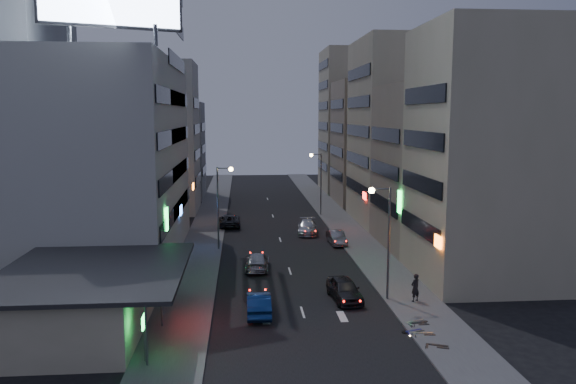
{
  "coord_description": "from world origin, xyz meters",
  "views": [
    {
      "loc": [
        -3.94,
        -31.86,
        13.14
      ],
      "look_at": [
        0.07,
        16.74,
        6.38
      ],
      "focal_mm": 35.0,
      "sensor_mm": 36.0,
      "label": 1
    }
  ],
  "objects": [
    {
      "name": "sidewalk_left",
      "position": [
        -8.0,
        30.0,
        0.06
      ],
      "size": [
        4.0,
        120.0,
        0.12
      ],
      "primitive_type": "cube",
      "color": "#4C4C4F",
      "rests_on": "ground"
    },
    {
      "name": "food_court",
      "position": [
        -13.9,
        2.0,
        1.98
      ],
      "size": [
        11.0,
        13.0,
        3.88
      ],
      "color": "#B2A58B",
      "rests_on": "ground"
    },
    {
      "name": "shophouse_far",
      "position": [
        15.0,
        35.0,
        11.0
      ],
      "size": [
        10.0,
        14.0,
        22.0
      ],
      "primitive_type": "cube",
      "color": "#B2A58B",
      "rests_on": "ground"
    },
    {
      "name": "street_lamp_left",
      "position": [
        -5.9,
        22.0,
        5.36
      ],
      "size": [
        1.6,
        0.44,
        8.02
      ],
      "color": "#595B60",
      "rests_on": "sidewalk_left"
    },
    {
      "name": "far_left_b",
      "position": [
        -16.0,
        58.0,
        7.5
      ],
      "size": [
        12.0,
        10.0,
        15.0
      ],
      "primitive_type": "cube",
      "color": "gray",
      "rests_on": "ground"
    },
    {
      "name": "street_lamp_right_far",
      "position": [
        5.9,
        40.0,
        5.36
      ],
      "size": [
        1.6,
        0.44,
        8.02
      ],
      "color": "#595B60",
      "rests_on": "sidewalk_right"
    },
    {
      "name": "shophouse_mid",
      "position": [
        15.5,
        22.0,
        8.0
      ],
      "size": [
        11.0,
        12.0,
        16.0
      ],
      "primitive_type": "cube",
      "color": "gray",
      "rests_on": "ground"
    },
    {
      "name": "parked_car_right_far",
      "position": [
        3.22,
        28.76,
        0.74
      ],
      "size": [
        2.6,
        5.28,
        1.48
      ],
      "primitive_type": "imported",
      "rotation": [
        0.0,
        0.0,
        -0.11
      ],
      "color": "#AAACB2",
      "rests_on": "ground"
    },
    {
      "name": "scooter_blue",
      "position": [
        6.88,
        0.29,
        0.62
      ],
      "size": [
        1.0,
        1.71,
        0.99
      ],
      "primitive_type": null,
      "rotation": [
        0.0,
        0.0,
        1.87
      ],
      "color": "navy",
      "rests_on": "sidewalk_right"
    },
    {
      "name": "scooter_silver_b",
      "position": [
        7.48,
        1.81,
        0.72
      ],
      "size": [
        1.35,
        2.06,
        1.2
      ],
      "primitive_type": null,
      "rotation": [
        0.0,
        0.0,
        1.96
      ],
      "color": "#B3B7BB",
      "rests_on": "sidewalk_right"
    },
    {
      "name": "parked_car_right_mid",
      "position": [
        5.6,
        23.52,
        0.68
      ],
      "size": [
        1.65,
        4.22,
        1.37
      ],
      "primitive_type": "imported",
      "rotation": [
        0.0,
        0.0,
        0.05
      ],
      "color": "gray",
      "rests_on": "ground"
    },
    {
      "name": "sidewalk_right",
      "position": [
        8.0,
        30.0,
        0.06
      ],
      "size": [
        4.0,
        120.0,
        0.12
      ],
      "primitive_type": "cube",
      "color": "#4C4C4F",
      "rests_on": "ground"
    },
    {
      "name": "white_building",
      "position": [
        -17.0,
        20.0,
        9.0
      ],
      "size": [
        14.0,
        24.0,
        18.0
      ],
      "primitive_type": "cube",
      "color": "#A4A49F",
      "rests_on": "ground"
    },
    {
      "name": "street_lamp_right_near",
      "position": [
        5.9,
        6.0,
        5.36
      ],
      "size": [
        1.6,
        0.44,
        8.02
      ],
      "color": "#595B60",
      "rests_on": "sidewalk_right"
    },
    {
      "name": "scooter_black_b",
      "position": [
        7.58,
        1.3,
        0.68
      ],
      "size": [
        0.7,
        1.87,
        1.13
      ],
      "primitive_type": null,
      "rotation": [
        0.0,
        0.0,
        1.62
      ],
      "color": "black",
      "rests_on": "sidewalk_right"
    },
    {
      "name": "shophouse_near",
      "position": [
        15.0,
        10.5,
        10.0
      ],
      "size": [
        10.0,
        11.0,
        20.0
      ],
      "primitive_type": "cube",
      "color": "#B2A58B",
      "rests_on": "ground"
    },
    {
      "name": "ground",
      "position": [
        0.0,
        0.0,
        0.0
      ],
      "size": [
        180.0,
        180.0,
        0.0
      ],
      "primitive_type": "plane",
      "color": "black",
      "rests_on": "ground"
    },
    {
      "name": "person",
      "position": [
        8.07,
        5.24,
        1.11
      ],
      "size": [
        0.86,
        0.77,
        1.98
      ],
      "primitive_type": "imported",
      "rotation": [
        0.0,
        0.0,
        3.66
      ],
      "color": "black",
      "rests_on": "sidewalk_right"
    },
    {
      "name": "road_car_silver",
      "position": [
        -2.73,
        14.79,
        0.71
      ],
      "size": [
        2.33,
        5.01,
        1.41
      ],
      "primitive_type": "imported",
      "rotation": [
        0.0,
        0.0,
        3.07
      ],
      "color": "#A4A6AD",
      "rests_on": "ground"
    },
    {
      "name": "grey_tower",
      "position": [
        -26.0,
        23.0,
        17.0
      ],
      "size": [
        10.0,
        14.0,
        34.0
      ],
      "primitive_type": "cube",
      "color": "gray",
      "rests_on": "ground"
    },
    {
      "name": "parked_car_left",
      "position": [
        -5.5,
        33.57,
        0.71
      ],
      "size": [
        2.6,
        5.22,
        1.42
      ],
      "primitive_type": "imported",
      "rotation": [
        0.0,
        0.0,
        3.19
      ],
      "color": "#242529",
      "rests_on": "ground"
    },
    {
      "name": "far_right_a",
      "position": [
        15.5,
        50.0,
        9.0
      ],
      "size": [
        11.0,
        12.0,
        18.0
      ],
      "primitive_type": "cube",
      "color": "gray",
      "rests_on": "ground"
    },
    {
      "name": "road_car_blue",
      "position": [
        -2.94,
        3.86,
        0.74
      ],
      "size": [
        1.57,
        4.49,
        1.48
      ],
      "primitive_type": "imported",
      "rotation": [
        0.0,
        0.0,
        3.14
      ],
      "color": "navy",
      "rests_on": "ground"
    },
    {
      "name": "scooter_black_a",
      "position": [
        7.66,
        -2.41,
        0.69
      ],
      "size": [
        1.28,
        1.97,
        1.14
      ],
      "primitive_type": null,
      "rotation": [
        0.0,
        0.0,
        1.19
      ],
      "color": "black",
      "rests_on": "sidewalk_right"
    },
    {
      "name": "far_left_a",
      "position": [
        -15.5,
        45.0,
        10.0
      ],
      "size": [
        11.0,
        10.0,
        20.0
      ],
      "primitive_type": "cube",
      "color": "#A4A49F",
      "rests_on": "ground"
    },
    {
      "name": "parked_car_right_near",
      "position": [
        3.25,
        6.29,
        0.79
      ],
      "size": [
        2.3,
        4.8,
        1.58
      ],
      "primitive_type": "imported",
      "rotation": [
        0.0,
        0.0,
        0.09
      ],
      "color": "#232428",
      "rests_on": "ground"
    },
    {
      "name": "far_right_b",
      "position": [
        16.0,
        64.0,
        12.0
      ],
      "size": [
        12.0,
        12.0,
        24.0
      ],
      "primitive_type": "cube",
      "color": "#B2A58B",
      "rests_on": "ground"
    },
    {
      "name": "scooter_silver_a",
      "position": [
        7.44,
        -0.39,
        0.68
      ],
      "size": [
        0.78,
        1.89,
        1.13
      ],
      "primitive_type": null,
      "rotation": [
        0.0,
        0.0,
        1.48
      ],
      "color": "#9B9FA3",
      "rests_on": "sidewalk_right"
    }
  ]
}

